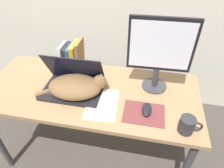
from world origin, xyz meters
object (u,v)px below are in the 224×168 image
(webcam, at_px, (97,66))
(mug, at_px, (187,125))
(cat, at_px, (77,86))
(computer_mouse, at_px, (147,109))
(laptop, at_px, (73,84))
(external_monitor, at_px, (160,51))
(book_row, at_px, (72,58))
(notepad, at_px, (102,104))

(webcam, height_order, mug, mug)
(mug, bearing_deg, cat, 165.37)
(mug, bearing_deg, computer_mouse, 154.87)
(laptop, bearing_deg, cat, -43.04)
(computer_mouse, distance_m, mug, 0.24)
(cat, height_order, mug, cat)
(external_monitor, distance_m, book_row, 0.62)
(book_row, bearing_deg, mug, -28.45)
(computer_mouse, relative_size, book_row, 0.44)
(notepad, bearing_deg, cat, 159.85)
(laptop, distance_m, cat, 0.05)
(cat, relative_size, book_row, 1.80)
(laptop, distance_m, mug, 0.73)
(external_monitor, distance_m, notepad, 0.47)
(notepad, relative_size, mug, 2.33)
(laptop, relative_size, webcam, 5.49)
(book_row, height_order, mug, book_row)
(cat, distance_m, mug, 0.69)
(book_row, height_order, webcam, book_row)
(notepad, xyz_separation_m, webcam, (-0.12, 0.33, 0.04))
(external_monitor, bearing_deg, book_row, 172.47)
(computer_mouse, bearing_deg, notepad, 178.54)
(laptop, height_order, book_row, laptop)
(laptop, distance_m, book_row, 0.23)
(book_row, distance_m, webcam, 0.18)
(computer_mouse, relative_size, webcam, 1.56)
(computer_mouse, xyz_separation_m, mug, (0.21, -0.10, 0.03))
(cat, distance_m, book_row, 0.28)
(external_monitor, distance_m, computer_mouse, 0.35)
(computer_mouse, xyz_separation_m, notepad, (-0.27, 0.01, -0.01))
(cat, distance_m, computer_mouse, 0.46)
(cat, bearing_deg, computer_mouse, -9.23)
(computer_mouse, bearing_deg, mug, -25.13)
(book_row, distance_m, notepad, 0.44)
(external_monitor, distance_m, webcam, 0.49)
(computer_mouse, height_order, notepad, computer_mouse)
(external_monitor, height_order, book_row, external_monitor)
(external_monitor, xyz_separation_m, computer_mouse, (-0.04, -0.24, -0.26))
(cat, relative_size, mug, 3.66)
(external_monitor, bearing_deg, cat, -160.95)
(book_row, bearing_deg, notepad, -46.99)
(book_row, bearing_deg, cat, -65.73)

